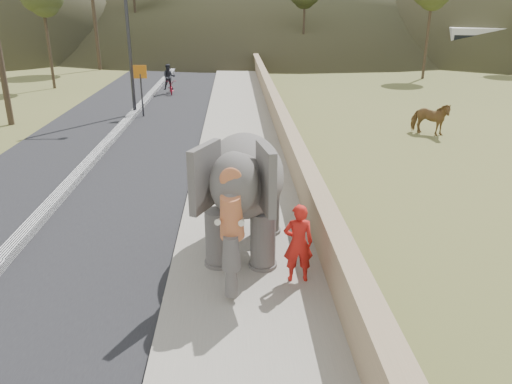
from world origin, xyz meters
TOP-DOWN VIEW (x-y plane):
  - ground at (0.00, 0.00)m, footprint 160.00×160.00m
  - road at (-5.00, 10.00)m, footprint 7.00×120.00m
  - median at (-5.00, 10.00)m, footprint 0.35×120.00m
  - walkway at (0.00, 10.00)m, footprint 3.00×120.00m
  - parapet at (1.65, 10.00)m, footprint 0.30×120.00m
  - lamppost at (-4.69, 15.53)m, footprint 1.76×0.36m
  - signboard at (-4.50, 14.94)m, footprint 0.60×0.08m
  - cow at (7.75, 10.94)m, footprint 1.72×1.49m
  - distant_car at (20.05, 34.88)m, footprint 4.38×2.14m
  - elephant_and_man at (0.02, 0.86)m, footprint 2.35×3.75m
  - motorcyclist at (-3.95, 21.31)m, footprint 0.90×1.66m
  - trees at (-1.47, 28.19)m, footprint 48.23×44.59m

SIDE VIEW (x-z plane):
  - ground at x=0.00m, z-range 0.00..0.00m
  - road at x=-5.00m, z-range 0.00..0.03m
  - walkway at x=0.00m, z-range 0.00..0.15m
  - median at x=-5.00m, z-range 0.00..0.22m
  - parapet at x=1.65m, z-range 0.00..1.10m
  - cow at x=7.75m, z-range 0.00..1.34m
  - motorcyclist at x=-3.95m, z-range -0.19..1.56m
  - distant_car at x=20.05m, z-range 0.00..1.44m
  - elephant_and_man at x=0.02m, z-range 0.14..2.71m
  - signboard at x=-4.50m, z-range 0.44..2.84m
  - trees at x=-1.47m, z-range -0.79..9.05m
  - lamppost at x=-4.69m, z-range 0.87..8.87m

